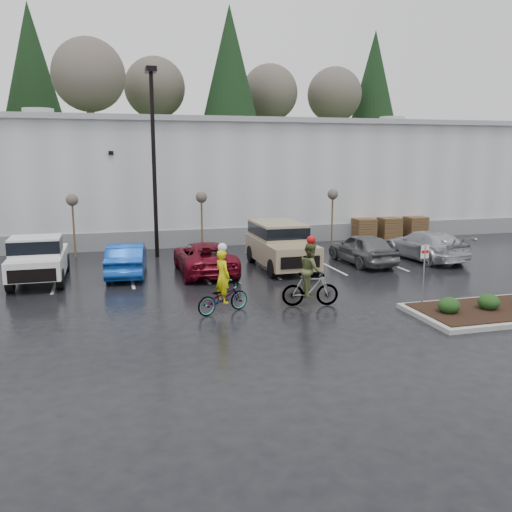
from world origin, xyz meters
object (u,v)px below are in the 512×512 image
object	(u,v)px
sapling_mid	(201,200)
cyclist_hivis	(223,291)
pallet_stack_b	(389,228)
fire_lane_sign	(424,268)
sapling_east	(333,197)
sapling_west	(72,203)
suv_tan	(281,246)
pallet_stack_a	(364,229)
car_grey	(362,249)
car_blue	(127,259)
pallet_stack_c	(415,227)
lamppost	(153,143)
car_red	(205,257)
car_far_silver	(425,245)
pickup_white	(39,257)
cyclist_olive	(310,281)

from	to	relation	value
sapling_mid	cyclist_hivis	distance (m)	11.75
pallet_stack_b	fire_lane_sign	world-z (taller)	fire_lane_sign
sapling_east	fire_lane_sign	bearing A→B (deg)	-99.75
sapling_west	suv_tan	xyz separation A→B (m)	(9.24, -5.27, -1.70)
sapling_mid	fire_lane_sign	size ratio (longest dim) A/B	1.45
pallet_stack_a	car_grey	size ratio (longest dim) A/B	0.31
car_blue	car_grey	distance (m)	10.89
pallet_stack_c	car_blue	world-z (taller)	car_blue
sapling_mid	pallet_stack_a	size ratio (longest dim) A/B	2.37
pallet_stack_a	car_blue	size ratio (longest dim) A/B	0.31
suv_tan	car_grey	bearing A→B (deg)	-1.58
sapling_east	cyclist_hivis	size ratio (longest dim) A/B	1.37
sapling_mid	sapling_east	xyz separation A→B (m)	(7.50, 0.00, 0.00)
pallet_stack_c	fire_lane_sign	bearing A→B (deg)	-120.72
fire_lane_sign	lamppost	bearing A→B (deg)	123.46
lamppost	pallet_stack_c	size ratio (longest dim) A/B	6.83
sapling_mid	sapling_west	bearing A→B (deg)	180.00
sapling_west	sapling_mid	world-z (taller)	same
fire_lane_sign	car_red	xyz separation A→B (m)	(-6.13, 7.42, -0.71)
sapling_mid	car_red	size ratio (longest dim) A/B	0.64
car_far_silver	lamppost	bearing A→B (deg)	-24.06
sapling_west	fire_lane_sign	bearing A→B (deg)	-47.33
pallet_stack_b	car_far_silver	bearing A→B (deg)	-103.42
pickup_white	suv_tan	size ratio (longest dim) A/B	1.02
lamppost	cyclist_olive	bearing A→B (deg)	-67.99
car_red	sapling_east	bearing A→B (deg)	-146.71
car_far_silver	sapling_mid	bearing A→B (deg)	-32.79
pickup_white	car_blue	size ratio (longest dim) A/B	1.19
car_far_silver	cyclist_olive	xyz separation A→B (m)	(-8.46, -6.23, 0.16)
pickup_white	cyclist_hivis	world-z (taller)	cyclist_hivis
pallet_stack_a	car_grey	xyz separation A→B (m)	(-3.25, -6.38, 0.06)
sapling_west	car_grey	size ratio (longest dim) A/B	0.74
sapling_west	sapling_east	world-z (taller)	same
pickup_white	car_far_silver	size ratio (longest dim) A/B	1.04
sapling_mid	car_red	bearing A→B (deg)	-98.78
fire_lane_sign	sapling_east	bearing A→B (deg)	80.25
car_blue	car_far_silver	size ratio (longest dim) A/B	0.87
pallet_stack_b	lamppost	bearing A→B (deg)	-171.98
car_grey	car_far_silver	size ratio (longest dim) A/B	0.86
car_blue	car_red	xyz separation A→B (m)	(3.30, -0.46, -0.02)
car_red	pallet_stack_c	bearing A→B (deg)	-155.56
car_grey	sapling_west	bearing A→B (deg)	-25.90
sapling_mid	car_grey	world-z (taller)	sapling_mid
pickup_white	car_red	distance (m)	6.82
pickup_white	car_grey	xyz separation A→B (m)	(14.38, -0.45, -0.24)
pallet_stack_b	fire_lane_sign	size ratio (longest dim) A/B	0.61
pallet_stack_b	pallet_stack_c	world-z (taller)	same
pallet_stack_a	pallet_stack_b	world-z (taller)	same
fire_lane_sign	car_far_silver	bearing A→B (deg)	56.93
fire_lane_sign	pallet_stack_b	bearing A→B (deg)	65.12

